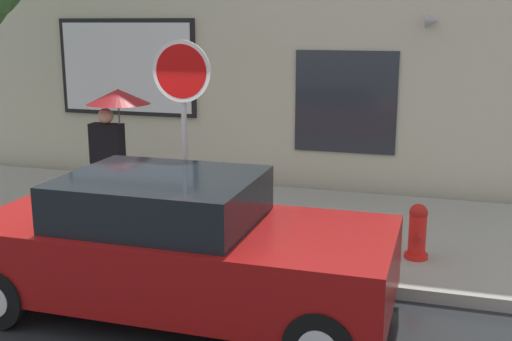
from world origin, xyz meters
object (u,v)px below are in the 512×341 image
Objects in this scene: parked_car at (178,247)px; stop_sign at (183,105)px; fire_hydrant at (417,232)px; pedestrian_with_umbrella at (114,118)px.

stop_sign is (-0.49, 1.34, 1.33)m from parked_car.
fire_hydrant is (2.39, 1.98, -0.24)m from parked_car.
pedestrian_with_umbrella reaches higher than fire_hydrant.
fire_hydrant is at bearing -5.31° from pedestrian_with_umbrella.
parked_car is at bearing -140.30° from fire_hydrant.
fire_hydrant is 3.34m from stop_sign.
pedestrian_with_umbrella is at bearing 145.87° from stop_sign.
pedestrian_with_umbrella is at bearing 130.59° from parked_car.
parked_car is 2.25× the size of pedestrian_with_umbrella.
parked_car is 3.11m from fire_hydrant.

